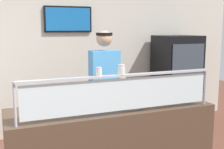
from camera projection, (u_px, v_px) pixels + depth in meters
name	position (u px, v px, depth m)	size (l,w,h in m)	color
shop_rear_unit	(66.00, 53.00, 4.96)	(6.61, 0.13, 2.70)	beige
serving_counter	(111.00, 148.00, 3.24)	(2.21, 0.71, 0.95)	#4C3828
sneeze_guard	(122.00, 89.00, 2.85)	(2.03, 0.06, 0.40)	#B2B5BC
pizza_tray	(127.00, 103.00, 3.23)	(0.46, 0.46, 0.04)	#9EA0A8
pizza_server	(129.00, 102.00, 3.21)	(0.07, 0.28, 0.01)	#ADAFB7
parmesan_shaker	(99.00, 72.00, 2.73)	(0.06, 0.06, 0.08)	white
pepper_flake_shaker	(122.00, 70.00, 2.82)	(0.07, 0.07, 0.10)	white
worker_figure	(105.00, 88.00, 3.88)	(0.41, 0.50, 1.76)	#23232D
drink_fridge	(176.00, 81.00, 5.35)	(0.74, 0.66, 1.65)	black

